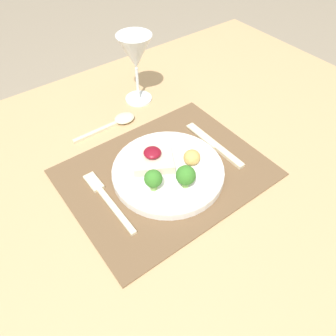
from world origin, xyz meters
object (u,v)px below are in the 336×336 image
(wine_glass_near, at_px, (135,55))
(knife, at_px, (218,147))
(fork, at_px, (106,198))
(dinner_plate, at_px, (167,170))
(spoon, at_px, (119,121))

(wine_glass_near, bearing_deg, knife, -82.47)
(fork, height_order, wine_glass_near, wine_glass_near)
(dinner_plate, xyz_separation_m, wine_glass_near, (0.11, 0.27, 0.11))
(fork, xyz_separation_m, knife, (0.28, -0.03, -0.00))
(fork, relative_size, spoon, 1.08)
(spoon, height_order, wine_glass_near, wine_glass_near)
(dinner_plate, relative_size, fork, 1.31)
(knife, distance_m, spoon, 0.26)
(fork, relative_size, wine_glass_near, 1.01)
(knife, bearing_deg, wine_glass_near, 96.22)
(dinner_plate, relative_size, wine_glass_near, 1.32)
(spoon, bearing_deg, dinner_plate, -89.94)
(dinner_plate, distance_m, knife, 0.14)
(wine_glass_near, bearing_deg, dinner_plate, -111.18)
(spoon, distance_m, wine_glass_near, 0.17)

